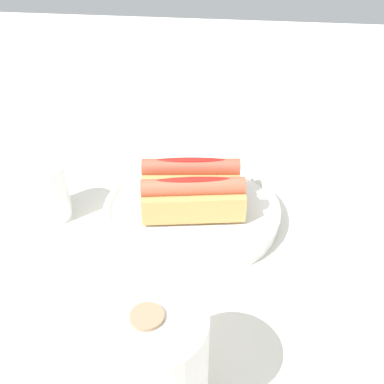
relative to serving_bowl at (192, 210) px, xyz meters
name	(u,v)px	position (x,y,z in m)	size (l,w,h in m)	color
ground_plane	(190,214)	(0.01, -0.01, -0.02)	(2.40, 2.40, 0.00)	silver
serving_bowl	(192,210)	(0.00, 0.00, 0.00)	(0.27, 0.27, 0.03)	white
hotdog_front	(191,178)	(0.01, -0.03, 0.04)	(0.16, 0.07, 0.06)	tan
hotdog_back	(193,198)	(-0.01, 0.03, 0.04)	(0.16, 0.08, 0.06)	tan
water_glass	(47,195)	(0.22, 0.02, 0.02)	(0.07, 0.07, 0.09)	white
paper_towel_roll	(151,364)	(0.00, 0.31, 0.05)	(0.11, 0.11, 0.13)	white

